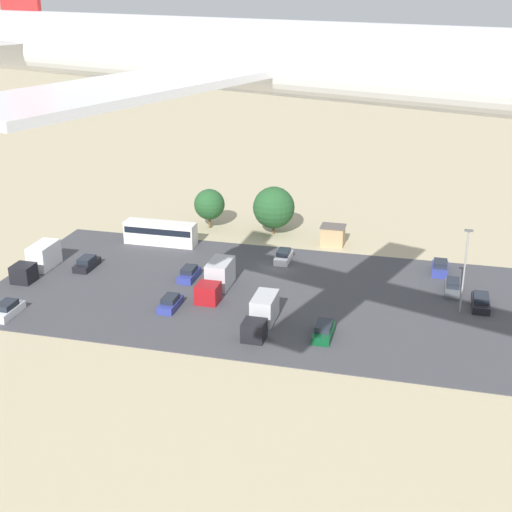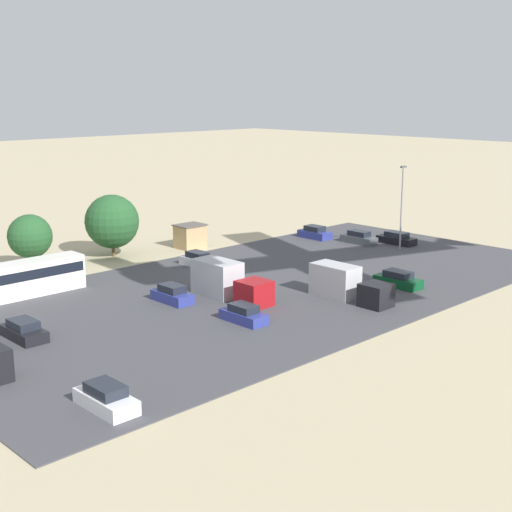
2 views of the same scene
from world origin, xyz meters
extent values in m
plane|color=tan|center=(0.00, 0.00, 0.00)|extent=(400.00, 400.00, 0.00)
cube|color=#424247|center=(0.00, 8.26, 0.04)|extent=(63.30, 31.23, 0.08)
cube|color=tan|center=(-5.67, -10.26, 1.34)|extent=(3.10, 2.53, 2.67)
cube|color=#59514C|center=(-5.67, -10.26, 2.73)|extent=(3.34, 2.77, 0.12)
cube|color=silver|center=(17.45, -4.59, 1.66)|extent=(10.02, 2.40, 3.15)
cube|color=black|center=(17.45, -4.59, 2.22)|extent=(9.62, 2.44, 0.88)
cube|color=silver|center=(-0.40, -2.53, 0.52)|extent=(1.78, 4.11, 0.88)
cube|color=#1E232D|center=(-0.40, -2.53, 1.29)|extent=(1.50, 2.30, 0.65)
cube|color=#0C4723|center=(-8.85, 16.86, 0.51)|extent=(1.85, 4.56, 0.87)
cube|color=#1E232D|center=(-8.85, 16.86, 1.27)|extent=(1.56, 2.55, 0.64)
cube|color=black|center=(23.32, 5.98, 0.50)|extent=(1.92, 4.28, 0.85)
cube|color=#1E232D|center=(23.32, 5.98, 1.24)|extent=(1.62, 2.40, 0.62)
cube|color=silver|center=(25.48, 20.55, 0.53)|extent=(1.88, 4.36, 0.89)
cube|color=#1E232D|center=(25.48, 20.55, 1.30)|extent=(1.58, 2.44, 0.65)
cube|color=navy|center=(8.84, 14.45, 0.50)|extent=(1.77, 4.05, 0.83)
cube|color=#1E232D|center=(8.84, 14.45, 1.22)|extent=(1.48, 2.27, 0.61)
cube|color=#4C5156|center=(-21.72, 2.21, 0.52)|extent=(1.72, 4.54, 0.88)
cube|color=#1E232D|center=(-21.72, 2.21, 1.28)|extent=(1.45, 2.54, 0.65)
cube|color=black|center=(-24.78, 5.53, 0.50)|extent=(1.90, 4.70, 0.84)
cube|color=#1E232D|center=(-24.78, 5.53, 1.22)|extent=(1.59, 2.63, 0.61)
cube|color=navy|center=(9.56, 6.09, 0.53)|extent=(1.80, 4.05, 0.90)
cube|color=#1E232D|center=(9.56, 6.09, 1.30)|extent=(1.51, 2.27, 0.66)
cube|color=navy|center=(-20.21, -3.56, 0.53)|extent=(1.95, 4.19, 0.90)
cube|color=#1E232D|center=(-20.21, -3.56, 1.31)|extent=(1.64, 2.35, 0.66)
cube|color=maroon|center=(5.24, 11.92, 1.19)|extent=(2.55, 2.53, 2.22)
cube|color=#B2B2B7|center=(5.24, 7.13, 1.66)|extent=(2.55, 4.50, 3.17)
cube|color=black|center=(-2.08, 19.32, 1.09)|extent=(2.32, 2.40, 2.02)
cube|color=#B2B2B7|center=(-2.08, 14.79, 1.53)|extent=(2.32, 4.27, 2.89)
cylinder|color=brown|center=(13.00, -12.96, 0.97)|extent=(0.36, 0.36, 1.94)
sphere|color=#235128|center=(13.00, -12.96, 3.63)|extent=(4.50, 4.50, 4.50)
cylinder|color=brown|center=(3.30, -12.81, 0.85)|extent=(0.36, 0.36, 1.71)
sphere|color=#235128|center=(3.30, -12.81, 3.95)|extent=(5.99, 5.99, 5.99)
cylinder|color=gray|center=(-22.52, 7.59, 4.78)|extent=(0.20, 0.20, 9.40)
cube|color=#4C4C51|center=(-22.52, 7.59, 9.66)|extent=(0.90, 0.28, 0.20)
camera|label=1|loc=(-18.27, 81.90, 34.62)|focal=50.00mm
camera|label=2|loc=(45.88, 54.11, 18.12)|focal=50.00mm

